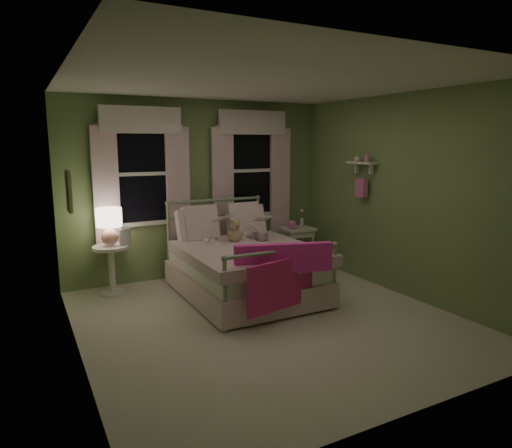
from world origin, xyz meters
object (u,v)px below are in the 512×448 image
child_left (211,221)px  nightstand_right (297,234)px  nightstand_left (111,263)px  bed (244,266)px  child_right (248,217)px  table_lamp (109,223)px  teddy_bear (235,232)px

child_left → nightstand_right: child_left is taller
nightstand_left → bed: bearing=-28.7°
child_left → nightstand_right: 1.71m
child_right → child_left: bearing=-6.8°
child_right → nightstand_right: size_ratio=1.21×
table_lamp → nightstand_right: (2.86, -0.04, -0.40)m
child_right → nightstand_left: (-1.80, 0.41, -0.54)m
teddy_bear → bed: bearing=-90.0°
table_lamp → nightstand_right: bearing=-0.8°
bed → table_lamp: size_ratio=4.15×
bed → teddy_bear: bed is taller
child_left → nightstand_left: size_ratio=1.16×
child_left → table_lamp: bearing=-17.3°
nightstand_right → child_right: bearing=-160.7°
child_left → table_lamp: (-1.24, 0.41, 0.01)m
child_left → teddy_bear: size_ratio=2.36×
child_left → teddy_bear: child_left is taller
bed → child_right: (0.28, 0.42, 0.57)m
teddy_bear → child_left: bearing=150.5°
table_lamp → bed: bearing=-28.7°
child_left → table_lamp: 1.31m
table_lamp → nightstand_right: size_ratio=0.77×
bed → nightstand_right: bearing=30.6°
child_left → child_right: bearing=-179.0°
bed → child_right: bearing=56.4°
child_right → teddy_bear: (-0.28, -0.16, -0.16)m
nightstand_right → nightstand_left: bearing=179.2°
teddy_bear → table_lamp: size_ratio=0.65×
table_lamp → nightstand_right: table_lamp is taller
nightstand_right → table_lamp: bearing=179.2°
nightstand_left → teddy_bear: bearing=-20.5°
child_right → teddy_bear: 0.36m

